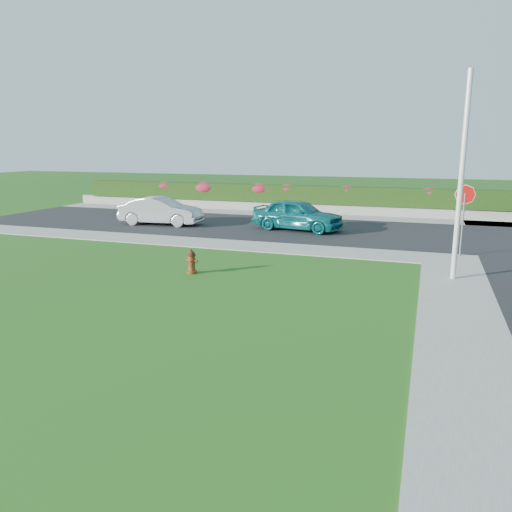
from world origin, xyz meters
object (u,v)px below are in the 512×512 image
at_px(fire_hydrant, 191,262).
at_px(sedan_silver, 161,211).
at_px(sedan_teal, 298,215).
at_px(stop_sign, 464,203).
at_px(utility_pole, 461,178).

xyz_separation_m(fire_hydrant, sedan_silver, (-6.13, 8.79, 0.37)).
distance_m(fire_hydrant, sedan_teal, 9.51).
bearing_deg(stop_sign, utility_pole, -78.93).
relative_size(fire_hydrant, utility_pole, 0.13).
distance_m(sedan_teal, utility_pole, 10.46).
bearing_deg(sedan_teal, fire_hydrant, -176.62).
bearing_deg(utility_pole, sedan_silver, 154.40).
relative_size(utility_pole, stop_sign, 2.31).
height_order(sedan_silver, stop_sign, stop_sign).
xyz_separation_m(sedan_teal, utility_pole, (6.95, -7.46, 2.34)).
xyz_separation_m(sedan_silver, utility_pole, (14.23, -6.82, 2.39)).
bearing_deg(fire_hydrant, utility_pole, 6.96).
height_order(sedan_teal, utility_pole, utility_pole).
relative_size(fire_hydrant, sedan_teal, 0.18).
relative_size(sedan_silver, stop_sign, 1.60).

